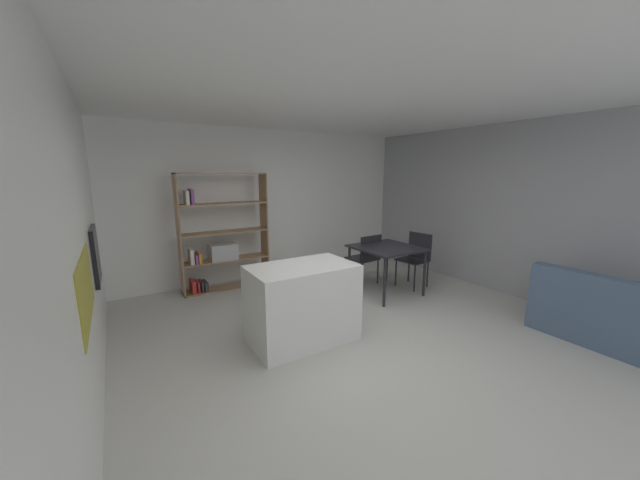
% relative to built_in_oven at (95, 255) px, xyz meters
% --- Properties ---
extents(ground_plane, '(8.65, 8.65, 0.00)m').
position_rel_built_in_oven_xyz_m(ground_plane, '(2.42, -1.32, -1.09)').
color(ground_plane, beige).
extents(ceiling_slab, '(6.30, 6.12, 0.06)m').
position_rel_built_in_oven_xyz_m(ceiling_slab, '(2.42, -1.32, 1.65)').
color(ceiling_slab, white).
rests_on(ceiling_slab, ground_plane).
extents(back_partition, '(6.30, 0.06, 2.70)m').
position_rel_built_in_oven_xyz_m(back_partition, '(2.42, 1.71, 0.26)').
color(back_partition, white).
rests_on(back_partition, ground_plane).
extents(right_partition_gray, '(0.06, 6.12, 2.70)m').
position_rel_built_in_oven_xyz_m(right_partition_gray, '(5.54, -1.32, 0.26)').
color(right_partition_gray, '#9E9EA3').
rests_on(right_partition_gray, ground_plane).
extents(tall_cabinet_run_left, '(0.65, 5.52, 2.70)m').
position_rel_built_in_oven_xyz_m(tall_cabinet_run_left, '(-0.35, -1.32, 0.26)').
color(tall_cabinet_run_left, white).
rests_on(tall_cabinet_run_left, ground_plane).
extents(cabinet_niche_splashback, '(0.01, 1.11, 0.50)m').
position_rel_built_in_oven_xyz_m(cabinet_niche_splashback, '(-0.02, -1.25, 0.01)').
color(cabinet_niche_splashback, '#9E932D').
rests_on(cabinet_niche_splashback, ground_plane).
extents(built_in_oven, '(0.06, 0.60, 0.59)m').
position_rel_built_in_oven_xyz_m(built_in_oven, '(0.00, 0.00, 0.00)').
color(built_in_oven, black).
rests_on(built_in_oven, ground_plane).
extents(kitchen_island, '(1.20, 0.73, 0.90)m').
position_rel_built_in_oven_xyz_m(kitchen_island, '(1.96, -0.92, -0.64)').
color(kitchen_island, white).
rests_on(kitchen_island, ground_plane).
extents(open_bookshelf, '(1.44, 0.33, 1.94)m').
position_rel_built_in_oven_xyz_m(open_bookshelf, '(1.64, 1.35, -0.25)').
color(open_bookshelf, '#997551').
rests_on(open_bookshelf, ground_plane).
extents(dining_table, '(0.96, 0.98, 0.77)m').
position_rel_built_in_oven_xyz_m(dining_table, '(3.86, -0.26, -0.40)').
color(dining_table, '#232328').
rests_on(dining_table, ground_plane).
extents(dining_chair_window_side, '(0.47, 0.49, 0.92)m').
position_rel_built_in_oven_xyz_m(dining_chair_window_side, '(4.56, -0.25, -0.54)').
color(dining_chair_window_side, '#232328').
rests_on(dining_chair_window_side, ground_plane).
extents(dining_chair_far, '(0.48, 0.48, 0.89)m').
position_rel_built_in_oven_xyz_m(dining_chair_far, '(3.87, 0.25, -0.56)').
color(dining_chair_far, '#232328').
rests_on(dining_chair_far, ground_plane).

